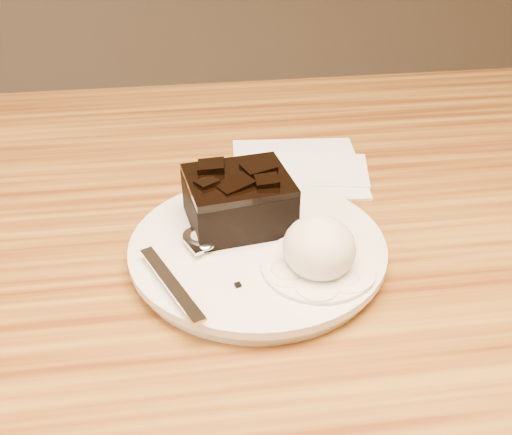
{
  "coord_description": "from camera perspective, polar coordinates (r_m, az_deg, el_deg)",
  "views": [
    {
      "loc": [
        0.05,
        -0.5,
        1.09
      ],
      "look_at": [
        0.11,
        -0.04,
        0.79
      ],
      "focal_mm": 43.16,
      "sensor_mm": 36.0,
      "label": 1
    }
  ],
  "objects": [
    {
      "name": "plate",
      "position": [
        0.56,
        0.14,
        -3.16
      ],
      "size": [
        0.23,
        0.23,
        0.02
      ],
      "primitive_type": "cylinder",
      "color": "white",
      "rests_on": "dining_table"
    },
    {
      "name": "melt_puddle",
      "position": [
        0.53,
        5.76,
        -4.57
      ],
      "size": [
        0.1,
        0.1,
        0.0
      ],
      "primitive_type": "cylinder",
      "color": "white",
      "rests_on": "plate"
    },
    {
      "name": "crumb_b",
      "position": [
        0.51,
        -1.69,
        -6.28
      ],
      "size": [
        0.01,
        0.01,
        0.0
      ],
      "primitive_type": "cube",
      "rotation": [
        0.0,
        0.0,
        0.28
      ],
      "color": "black",
      "rests_on": "plate"
    },
    {
      "name": "brownie",
      "position": [
        0.57,
        -1.62,
        1.36
      ],
      "size": [
        0.1,
        0.09,
        0.04
      ],
      "primitive_type": "cube",
      "rotation": [
        0.0,
        0.0,
        0.14
      ],
      "color": "black",
      "rests_on": "plate"
    },
    {
      "name": "crumb_a",
      "position": [
        0.56,
        6.59,
        -2.22
      ],
      "size": [
        0.01,
        0.01,
        0.0
      ],
      "primitive_type": "cube",
      "rotation": [
        0.0,
        0.0,
        0.7
      ],
      "color": "black",
      "rests_on": "plate"
    },
    {
      "name": "spoon",
      "position": [
        0.55,
        -5.3,
        -2.11
      ],
      "size": [
        0.09,
        0.16,
        0.01
      ],
      "primitive_type": null,
      "rotation": [
        0.0,
        0.0,
        0.4
      ],
      "color": "silver",
      "rests_on": "plate"
    },
    {
      "name": "napkin",
      "position": [
        0.71,
        3.84,
        4.7
      ],
      "size": [
        0.16,
        0.16,
        0.01
      ],
      "primitive_type": "cube",
      "rotation": [
        0.0,
        0.0,
        -0.09
      ],
      "color": "white",
      "rests_on": "dining_table"
    },
    {
      "name": "ice_cream_scoop",
      "position": [
        0.52,
        5.88,
        -2.79
      ],
      "size": [
        0.06,
        0.07,
        0.05
      ],
      "primitive_type": "ellipsoid",
      "color": "white",
      "rests_on": "plate"
    }
  ]
}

